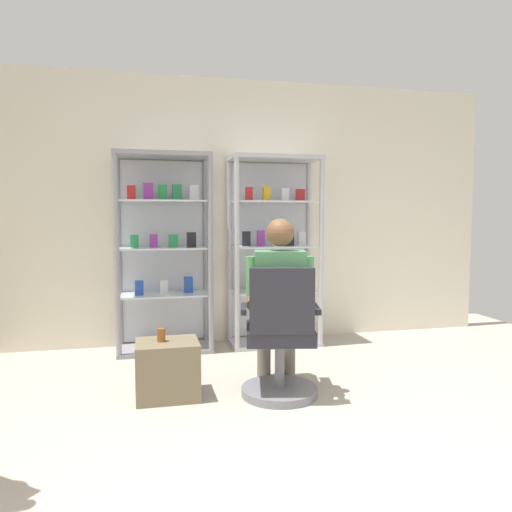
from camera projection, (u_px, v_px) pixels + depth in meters
ground_plane at (311, 500)px, 2.25m from camera, size 7.20×7.20×0.00m
back_wall at (216, 212)px, 5.06m from camera, size 6.00×0.10×2.70m
display_cabinet_left at (164, 251)px, 4.73m from camera, size 0.90×0.45×1.90m
display_cabinet_right at (273, 250)px, 4.98m from camera, size 0.90×0.45×1.90m
office_chair at (280, 344)px, 3.48m from camera, size 0.61×0.57×0.96m
seated_shopkeeper at (279, 296)px, 3.62m from camera, size 0.54×0.61×1.29m
storage_crate at (167, 369)px, 3.52m from camera, size 0.45×0.37×0.41m
tea_glass at (161, 335)px, 3.49m from camera, size 0.06×0.06×0.10m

